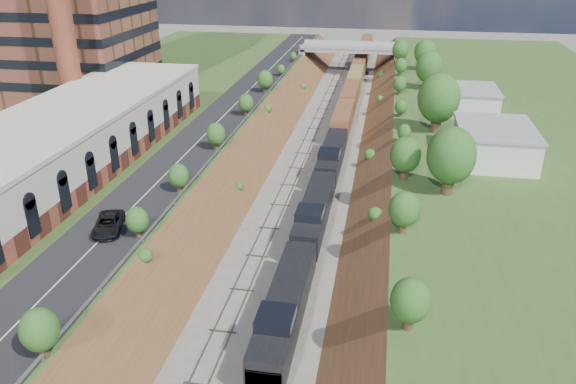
# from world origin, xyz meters

# --- Properties ---
(platform_left) EXTENTS (44.00, 180.00, 5.00)m
(platform_left) POSITION_xyz_m (-33.00, 60.00, 2.50)
(platform_left) COLOR #375523
(platform_left) RESTS_ON ground
(platform_right) EXTENTS (44.00, 180.00, 5.00)m
(platform_right) POSITION_xyz_m (33.00, 60.00, 2.50)
(platform_right) COLOR #375523
(platform_right) RESTS_ON ground
(embankment_left) EXTENTS (10.00, 180.00, 10.00)m
(embankment_left) POSITION_xyz_m (-11.00, 60.00, 0.00)
(embankment_left) COLOR brown
(embankment_left) RESTS_ON ground
(embankment_right) EXTENTS (10.00, 180.00, 10.00)m
(embankment_right) POSITION_xyz_m (11.00, 60.00, 0.00)
(embankment_right) COLOR brown
(embankment_right) RESTS_ON ground
(rail_left_track) EXTENTS (1.58, 180.00, 0.18)m
(rail_left_track) POSITION_xyz_m (-2.60, 60.00, 0.09)
(rail_left_track) COLOR gray
(rail_left_track) RESTS_ON ground
(rail_right_track) EXTENTS (1.58, 180.00, 0.18)m
(rail_right_track) POSITION_xyz_m (2.60, 60.00, 0.09)
(rail_right_track) COLOR gray
(rail_right_track) RESTS_ON ground
(road) EXTENTS (8.00, 180.00, 0.10)m
(road) POSITION_xyz_m (-15.50, 60.00, 5.05)
(road) COLOR black
(road) RESTS_ON platform_left
(guardrail) EXTENTS (0.10, 171.00, 0.70)m
(guardrail) POSITION_xyz_m (-11.40, 59.80, 5.55)
(guardrail) COLOR #99999E
(guardrail) RESTS_ON platform_left
(commercial_building) EXTENTS (14.30, 62.30, 7.00)m
(commercial_building) POSITION_xyz_m (-28.00, 38.00, 8.51)
(commercial_building) COLOR brown
(commercial_building) RESTS_ON platform_left
(overpass) EXTENTS (24.50, 8.30, 7.40)m
(overpass) POSITION_xyz_m (0.00, 122.00, 4.92)
(overpass) COLOR gray
(overpass) RESTS_ON ground
(white_building_near) EXTENTS (9.00, 12.00, 4.00)m
(white_building_near) POSITION_xyz_m (23.50, 52.00, 7.00)
(white_building_near) COLOR silver
(white_building_near) RESTS_ON platform_right
(white_building_far) EXTENTS (8.00, 10.00, 3.60)m
(white_building_far) POSITION_xyz_m (23.00, 74.00, 6.80)
(white_building_far) COLOR silver
(white_building_far) RESTS_ON platform_right
(tree_right_large) EXTENTS (5.25, 5.25, 7.61)m
(tree_right_large) POSITION_xyz_m (17.00, 40.00, 9.38)
(tree_right_large) COLOR #473323
(tree_right_large) RESTS_ON platform_right
(tree_left_crest) EXTENTS (2.45, 2.45, 3.55)m
(tree_left_crest) POSITION_xyz_m (-11.80, 20.00, 7.04)
(tree_left_crest) COLOR #473323
(tree_left_crest) RESTS_ON platform_left
(freight_train) EXTENTS (2.90, 148.33, 4.55)m
(freight_train) POSITION_xyz_m (2.60, 88.37, 2.52)
(freight_train) COLOR black
(freight_train) RESTS_ON ground
(suv) EXTENTS (3.84, 5.80, 1.48)m
(suv) POSITION_xyz_m (-15.49, 25.10, 5.84)
(suv) COLOR black
(suv) RESTS_ON road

